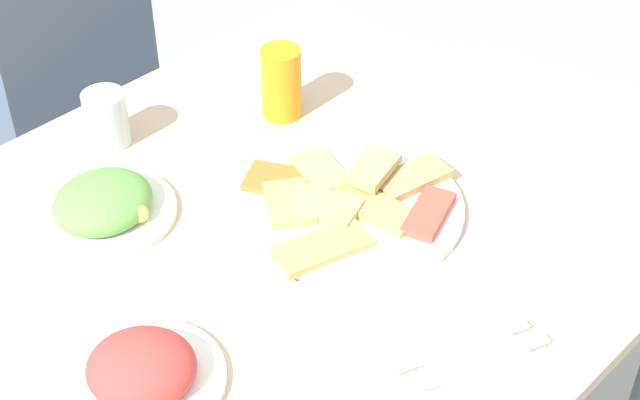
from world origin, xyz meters
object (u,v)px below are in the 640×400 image
object	(u,v)px
dining_chair	(50,122)
salad_plate_greens	(142,371)
paper_napkin	(474,356)
salad_plate_rice	(104,205)
soda_can	(282,83)
pide_platter	(349,204)
drinking_glass	(106,119)
dining_table	(300,259)
fork	(486,361)
spoon	(463,346)

from	to	relation	value
dining_chair	salad_plate_greens	size ratio (longest dim) A/B	4.51
dining_chair	salad_plate_greens	distance (m)	0.94
dining_chair	paper_napkin	distance (m)	1.11
salad_plate_rice	soda_can	size ratio (longest dim) A/B	1.73
dining_chair	paper_napkin	bearing A→B (deg)	-93.45
pide_platter	salad_plate_greens	xyz separation A→B (m)	(-0.41, -0.04, 0.01)
pide_platter	soda_can	world-z (taller)	soda_can
salad_plate_rice	drinking_glass	xyz separation A→B (m)	(0.11, 0.14, 0.03)
salad_plate_rice	drinking_glass	world-z (taller)	drinking_glass
salad_plate_greens	dining_table	bearing A→B (deg)	12.93
dining_table	salad_plate_greens	world-z (taller)	salad_plate_greens
fork	salad_plate_greens	bearing A→B (deg)	158.97
dining_chair	drinking_glass	xyz separation A→B (m)	(-0.11, -0.39, 0.25)
salad_plate_rice	fork	world-z (taller)	salad_plate_rice
salad_plate_greens	drinking_glass	distance (m)	0.51
paper_napkin	dining_chair	bearing A→B (deg)	86.55
dining_table	salad_plate_greens	size ratio (longest dim) A/B	5.04
pide_platter	fork	size ratio (longest dim) A/B	1.87
drinking_glass	paper_napkin	bearing A→B (deg)	-86.57
paper_napkin	salad_plate_rice	bearing A→B (deg)	105.77
drinking_glass	spoon	size ratio (longest dim) A/B	0.48
dining_chair	drinking_glass	size ratio (longest dim) A/B	9.97
fork	spoon	world-z (taller)	same
salad_plate_greens	soda_can	xyz separation A→B (m)	(0.52, 0.29, 0.04)
fork	dining_chair	bearing A→B (deg)	107.57
dining_chair	spoon	xyz separation A→B (m)	(-0.07, -1.07, 0.21)
pide_platter	dining_chair	bearing A→B (deg)	92.57
paper_napkin	drinking_glass	bearing A→B (deg)	93.43
salad_plate_greens	drinking_glass	xyz separation A→B (m)	(0.27, 0.43, 0.02)
pide_platter	drinking_glass	bearing A→B (deg)	110.06
dining_chair	soda_can	size ratio (longest dim) A/B	7.46
dining_table	fork	distance (m)	0.37
dining_table	fork	world-z (taller)	fork
soda_can	spoon	distance (m)	0.58
salad_plate_greens	salad_plate_rice	distance (m)	0.33
drinking_glass	salad_plate_greens	bearing A→B (deg)	-122.07
soda_can	spoon	xyz separation A→B (m)	(-0.21, -0.54, -0.06)
salad_plate_rice	paper_napkin	size ratio (longest dim) A/B	1.68
dining_table	paper_napkin	world-z (taller)	paper_napkin
salad_plate_rice	paper_napkin	distance (m)	0.58
dining_table	soda_can	size ratio (longest dim) A/B	8.33
drinking_glass	fork	bearing A→B (deg)	-86.66
dining_table	drinking_glass	world-z (taller)	drinking_glass
drinking_glass	paper_napkin	xyz separation A→B (m)	(0.04, -0.70, -0.04)
dining_chair	drinking_glass	world-z (taller)	dining_chair
dining_table	spoon	distance (m)	0.34
dining_chair	soda_can	distance (m)	0.62
salad_plate_greens	salad_plate_rice	bearing A→B (deg)	61.65
salad_plate_greens	salad_plate_rice	size ratio (longest dim) A/B	0.96
dining_table	fork	size ratio (longest dim) A/B	5.55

